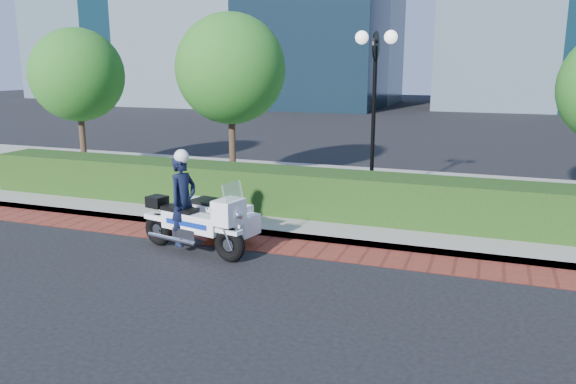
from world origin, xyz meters
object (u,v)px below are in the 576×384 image
(tree_a, at_px, (77,75))
(police_motorcycle, at_px, (200,214))
(lamppost, at_px, (374,90))
(tree_b, at_px, (231,69))

(tree_a, relative_size, police_motorcycle, 1.86)
(tree_a, xyz_separation_m, police_motorcycle, (7.50, -5.62, -2.53))
(tree_a, bearing_deg, lamppost, -7.41)
(tree_a, relative_size, tree_b, 0.94)
(tree_a, xyz_separation_m, tree_b, (5.50, 0.00, 0.21))
(tree_b, height_order, police_motorcycle, tree_b)
(tree_b, bearing_deg, lamppost, -16.11)
(lamppost, height_order, tree_a, tree_a)
(lamppost, distance_m, tree_b, 4.71)
(tree_a, distance_m, police_motorcycle, 9.71)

